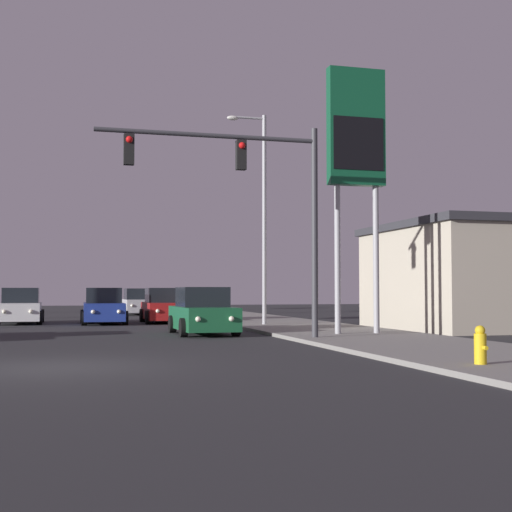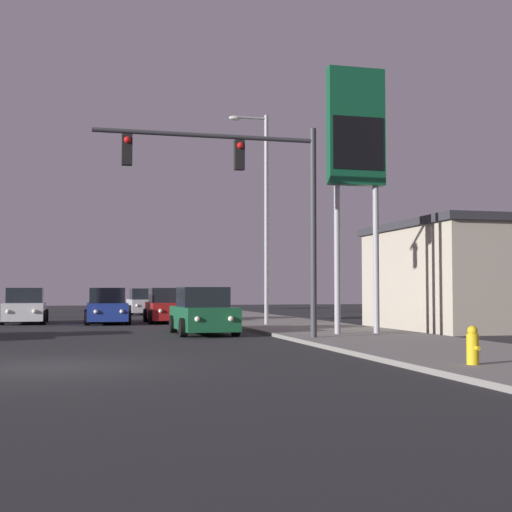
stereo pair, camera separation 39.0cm
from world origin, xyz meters
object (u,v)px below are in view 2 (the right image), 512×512
Objects in this scene: car_silver at (143,303)px; car_blue at (107,307)px; car_green at (203,313)px; car_white at (25,307)px; traffic_light_mast at (253,187)px; car_red at (167,307)px; street_lamp at (263,207)px; gas_station_sign at (356,141)px; fire_hydrant at (473,346)px.

car_silver is 1.00× the size of car_blue.
car_green is at bearing 89.44° from car_silver.
traffic_light_mast is (7.59, -14.30, 3.94)m from car_white.
car_red is 2.91m from car_blue.
traffic_light_mast is 0.76× the size of street_lamp.
gas_station_sign is (11.54, -12.84, 5.86)m from car_white.
car_red is (-0.16, 9.38, 0.00)m from car_green.
street_lamp is at bearing 124.46° from car_red.
car_blue is at bearing 161.97° from car_white.
car_silver is at bearing 101.99° from street_lamp.
street_lamp is (6.36, -4.66, 4.36)m from car_blue.
car_green is 5.69× the size of fire_hydrant.
fire_hydrant is at bearing 98.77° from car_red.
car_red reaches higher than fire_hydrant.
street_lamp and gas_station_sign have the same top height.
fire_hydrant is (9.95, -22.71, -0.27)m from car_white.
gas_station_sign is 11.84× the size of fire_hydrant.
car_red is at bearing 98.62° from fire_hydrant.
street_lamp is at bearing 89.47° from fire_hydrant.
street_lamp reaches higher than car_blue.
car_white is 24.79m from fire_hydrant.
gas_station_sign is at bearing 148.86° from car_green.
car_silver is at bearing -90.35° from car_green.
car_silver is at bearing 92.44° from traffic_light_mast.
gas_station_sign is (3.95, 1.46, 1.92)m from traffic_light_mast.
car_blue is 0.48× the size of gas_station_sign.
street_lamp is 7.32m from gas_station_sign.
gas_station_sign reaches higher than fire_hydrant.
car_silver is at bearing -89.30° from car_red.
car_white is at bearing 131.93° from gas_station_sign.
car_green is at bearing 91.11° from car_red.
street_lamp reaches higher than fire_hydrant.
fire_hydrant is (-1.58, -9.86, -6.13)m from gas_station_sign.
car_blue is (-2.87, -0.45, 0.00)m from car_red.
car_red is at bearing 94.08° from traffic_light_mast.
gas_station_sign is at bearing 131.13° from car_white.
car_green is 1.00× the size of car_blue.
street_lamp is (3.33, 4.27, 4.36)m from car_green.
car_white is 3.93m from car_blue.
car_silver and car_white have the same top height.
car_silver is (-0.27, 21.25, 0.00)m from car_green.
street_lamp reaches higher than car_silver.
gas_station_sign is at bearing 80.88° from fire_hydrant.
car_white is at bearing 117.96° from traffic_light_mast.
car_red is 1.00× the size of car_white.
traffic_light_mast is 9.69m from fire_hydrant.
traffic_light_mast is 8.99× the size of fire_hydrant.
fire_hydrant is (6.21, -21.54, -0.27)m from car_blue.
car_red is 0.48× the size of street_lamp.
traffic_light_mast reaches higher than car_red.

